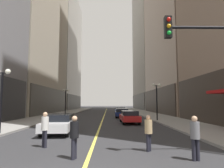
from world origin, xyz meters
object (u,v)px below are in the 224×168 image
at_px(street_lamp_left_far, 66,96).
at_px(car_navy, 122,113).
at_px(car_red, 129,116).
at_px(street_lamp_left_near, 2,86).
at_px(pedestrian_in_white_shirt, 45,127).
at_px(fire_hydrant_right, 193,127).
at_px(traffic_light_near_right, 222,63).
at_px(pedestrian_in_tan_trench, 148,130).
at_px(street_lamp_right_mid, 157,93).
at_px(car_white, 60,123).
at_px(pedestrian_in_grey_suit, 195,135).
at_px(pedestrian_in_black_coat, 74,134).
at_px(car_blue, 120,110).

bearing_deg(street_lamp_left_far, car_navy, -22.22).
distance_m(car_red, street_lamp_left_near, 12.22).
xyz_separation_m(pedestrian_in_white_shirt, fire_hydrant_right, (9.20, 4.55, -0.58)).
bearing_deg(traffic_light_near_right, pedestrian_in_tan_trench, 156.73).
height_order(street_lamp_left_near, street_lamp_right_mid, same).
relative_size(car_white, traffic_light_near_right, 0.84).
height_order(pedestrian_in_grey_suit, fire_hydrant_right, pedestrian_in_grey_suit).
bearing_deg(car_white, traffic_light_near_right, -39.07).
xyz_separation_m(car_white, pedestrian_in_tan_trench, (5.26, -5.33, 0.20)).
bearing_deg(pedestrian_in_black_coat, street_lamp_left_near, 137.00).
height_order(car_white, street_lamp_left_near, street_lamp_left_near).
xyz_separation_m(pedestrian_in_white_shirt, street_lamp_left_far, (-4.10, 22.79, 2.27)).
distance_m(pedestrian_in_white_shirt, street_lamp_right_mid, 15.85).
distance_m(pedestrian_in_tan_trench, street_lamp_left_far, 25.35).
distance_m(car_white, street_lamp_right_mid, 12.72).
height_order(pedestrian_in_grey_suit, street_lamp_left_far, street_lamp_left_far).
xyz_separation_m(car_navy, pedestrian_in_tan_trench, (-0.14, -19.87, 0.20)).
distance_m(pedestrian_in_black_coat, fire_hydrant_right, 9.89).
distance_m(pedestrian_in_black_coat, traffic_light_near_right, 6.51).
distance_m(pedestrian_in_grey_suit, street_lamp_right_mid, 15.66).
xyz_separation_m(car_navy, pedestrian_in_grey_suit, (1.31, -21.32, 0.24)).
bearing_deg(car_red, traffic_light_near_right, -79.49).
bearing_deg(pedestrian_in_tan_trench, car_red, 88.18).
relative_size(car_red, car_blue, 0.99).
bearing_deg(traffic_light_near_right, car_navy, 97.16).
xyz_separation_m(car_navy, street_lamp_left_far, (-9.11, 3.72, 2.54)).
distance_m(pedestrian_in_white_shirt, traffic_light_near_right, 8.37).
distance_m(car_navy, traffic_light_near_right, 21.45).
bearing_deg(pedestrian_in_grey_suit, car_navy, 93.52).
relative_size(pedestrian_in_black_coat, pedestrian_in_tan_trench, 1.02).
distance_m(traffic_light_near_right, street_lamp_left_near, 12.99).
distance_m(street_lamp_left_near, street_lamp_left_far, 19.28).
xyz_separation_m(car_red, pedestrian_in_white_shirt, (-5.24, -10.98, 0.26)).
bearing_deg(car_navy, pedestrian_in_grey_suit, -86.48).
bearing_deg(car_blue, street_lamp_left_far, -153.09).
bearing_deg(pedestrian_in_grey_suit, street_lamp_left_far, 112.59).
distance_m(traffic_light_near_right, street_lamp_left_far, 27.43).
bearing_deg(car_navy, street_lamp_left_far, 157.78).
distance_m(car_navy, street_lamp_left_near, 18.20).
bearing_deg(pedestrian_in_grey_suit, street_lamp_left_near, 151.04).
distance_m(pedestrian_in_black_coat, pedestrian_in_white_shirt, 2.64).
xyz_separation_m(pedestrian_in_black_coat, fire_hydrant_right, (7.43, 6.51, -0.55)).
xyz_separation_m(car_navy, traffic_light_near_right, (2.64, -21.07, 3.02)).
bearing_deg(pedestrian_in_white_shirt, traffic_light_near_right, -14.61).
bearing_deg(car_blue, street_lamp_left_near, -111.29).
relative_size(car_navy, pedestrian_in_white_shirt, 2.68).
xyz_separation_m(car_white, car_navy, (5.40, 14.54, -0.00)).
bearing_deg(fire_hydrant_right, street_lamp_left_near, -175.54).
height_order(car_red, fire_hydrant_right, car_red).
relative_size(street_lamp_left_far, street_lamp_right_mid, 1.00).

